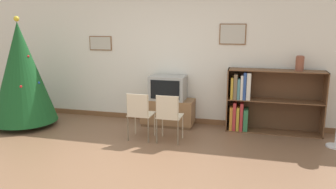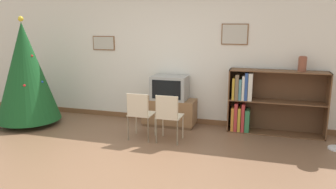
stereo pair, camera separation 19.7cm
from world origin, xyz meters
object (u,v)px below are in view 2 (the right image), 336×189
Objects in this scene: folding_chair_left at (140,113)px; vase at (302,64)px; christmas_tree at (26,72)px; tv_console at (170,112)px; television at (170,88)px; bookshelf at (259,102)px; folding_chair_right at (168,115)px.

folding_chair_left is 2.89m from vase.
vase is (4.99, 0.81, 0.24)m from christmas_tree.
folding_chair_left is 3.14× the size of vase.
tv_console is 1.49× the size of television.
television reaches higher than folding_chair_left.
folding_chair_left is at bearing -105.27° from television.
christmas_tree is 4.42m from bookshelf.
vase is at bearing 21.15° from folding_chair_left.
christmas_tree is 1.24× the size of bookshelf.
folding_chair_left is at bearing -105.23° from tv_console.
folding_chair_right is at bearing -74.77° from tv_console.
christmas_tree is 2.54× the size of folding_chair_right.
tv_console is 1.22× the size of folding_chair_right.
christmas_tree is 2.54× the size of folding_chair_left.
tv_console is at bearing -177.61° from bookshelf.
vase is (2.08, 1.00, 0.81)m from folding_chair_right.
christmas_tree is 7.96× the size of vase.
vase is at bearing 1.87° from television.
folding_chair_left reaches higher than tv_console.
vase is at bearing 0.38° from bookshelf.
television is 1.00m from folding_chair_right.
television is 2.58× the size of vase.
tv_console is 0.98m from folding_chair_left.
tv_console is at bearing 15.38° from christmas_tree.
vase is (0.68, 0.00, 0.72)m from bookshelf.
tv_console is at bearing 74.77° from folding_chair_left.
television is 2.39m from vase.
christmas_tree reaches higher than vase.
christmas_tree is 2.97m from folding_chair_right.
folding_chair_left is (-0.25, -0.92, -0.27)m from television.
tv_console is 0.60× the size of bookshelf.
television is (0.00, -0.00, 0.49)m from tv_console.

